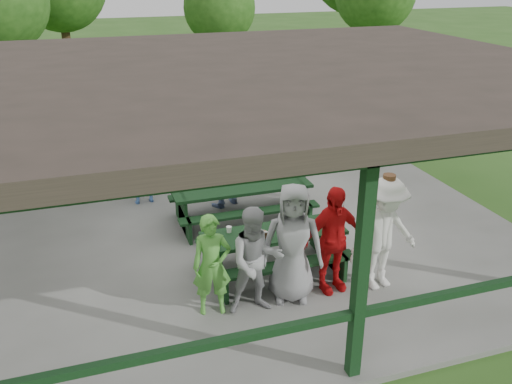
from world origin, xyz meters
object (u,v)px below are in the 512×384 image
object	(u,v)px
picnic_table_near	(274,247)
contestant_green	(212,265)
picnic_table_far	(242,199)
spectator_lblue	(225,170)
pickup_truck	(280,92)
contestant_white_fedora	(383,234)
spectator_blue	(141,167)
spectator_grey	(293,162)
contestant_grey_left	(256,261)
contestant_red	(332,240)
contestant_grey_mid	(292,243)
farm_trailer	(104,112)

from	to	relation	value
picnic_table_near	contestant_green	bearing A→B (deg)	-147.85
picnic_table_far	spectator_lblue	distance (m)	0.92
picnic_table_far	pickup_truck	size ratio (longest dim) A/B	0.56
picnic_table_far	contestant_white_fedora	xyz separation A→B (m)	(1.40, -2.93, 0.45)
spectator_blue	spectator_grey	distance (m)	3.22
contestant_grey_left	contestant_red	bearing A→B (deg)	13.36
contestant_red	spectator_blue	bearing A→B (deg)	111.10
spectator_blue	contestant_grey_mid	bearing A→B (deg)	105.06
picnic_table_far	contestant_grey_mid	distance (m)	2.83
picnic_table_near	farm_trailer	size ratio (longest dim) A/B	0.60
picnic_table_far	spectator_blue	distance (m)	2.35
contestant_green	contestant_grey_left	distance (m)	0.64
picnic_table_far	spectator_lblue	xyz separation A→B (m)	(-0.11, 0.87, 0.30)
picnic_table_far	spectator_blue	world-z (taller)	spectator_blue
picnic_table_far	spectator_grey	world-z (taller)	spectator_grey
contestant_green	spectator_blue	distance (m)	4.32
contestant_white_fedora	spectator_grey	size ratio (longest dim) A/B	1.13
picnic_table_near	spectator_lblue	xyz separation A→B (m)	(-0.05, 2.87, 0.31)
spectator_lblue	contestant_red	bearing A→B (deg)	78.98
picnic_table_near	contestant_white_fedora	size ratio (longest dim) A/B	1.23
spectator_grey	pickup_truck	world-z (taller)	spectator_grey
picnic_table_near	spectator_grey	xyz separation A→B (m)	(1.42, 2.74, 0.38)
contestant_grey_left	pickup_truck	world-z (taller)	contestant_grey_left
contestant_red	farm_trailer	size ratio (longest dim) A/B	0.45
spectator_lblue	pickup_truck	bearing A→B (deg)	-140.67
contestant_grey_mid	farm_trailer	xyz separation A→B (m)	(-2.13, 10.18, -0.37)
picnic_table_near	picnic_table_far	bearing A→B (deg)	88.29
contestant_grey_left	spectator_lblue	world-z (taller)	contestant_grey_left
picnic_table_near	spectator_blue	xyz separation A→B (m)	(-1.70, 3.52, 0.35)
picnic_table_far	pickup_truck	bearing A→B (deg)	64.86
contestant_grey_mid	spectator_blue	size ratio (longest dim) A/B	1.16
contestant_grey_mid	contestant_white_fedora	world-z (taller)	contestant_white_fedora
contestant_green	pickup_truck	bearing A→B (deg)	73.66
picnic_table_far	contestant_red	size ratio (longest dim) A/B	1.56
picnic_table_near	spectator_blue	world-z (taller)	spectator_blue
picnic_table_near	contestant_grey_mid	size ratio (longest dim) A/B	1.24
contestant_grey_left	spectator_lblue	bearing A→B (deg)	87.17
picnic_table_far	contestant_green	size ratio (longest dim) A/B	1.75
contestant_green	contestant_white_fedora	bearing A→B (deg)	5.32
contestant_grey_left	spectator_blue	world-z (taller)	contestant_grey_left
picnic_table_near	spectator_blue	size ratio (longest dim) A/B	1.44
spectator_lblue	farm_trailer	xyz separation A→B (m)	(-2.08, 6.52, -0.21)
contestant_grey_mid	contestant_green	bearing A→B (deg)	-163.55
picnic_table_far	contestant_grey_left	distance (m)	3.03
picnic_table_far	spectator_grey	size ratio (longest dim) A/B	1.61
spectator_lblue	farm_trailer	bearing A→B (deg)	-94.66
spectator_lblue	picnic_table_near	bearing A→B (deg)	68.63
contestant_grey_mid	spectator_lblue	distance (m)	3.66
contestant_grey_mid	pickup_truck	world-z (taller)	contestant_grey_mid
picnic_table_far	farm_trailer	bearing A→B (deg)	106.47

